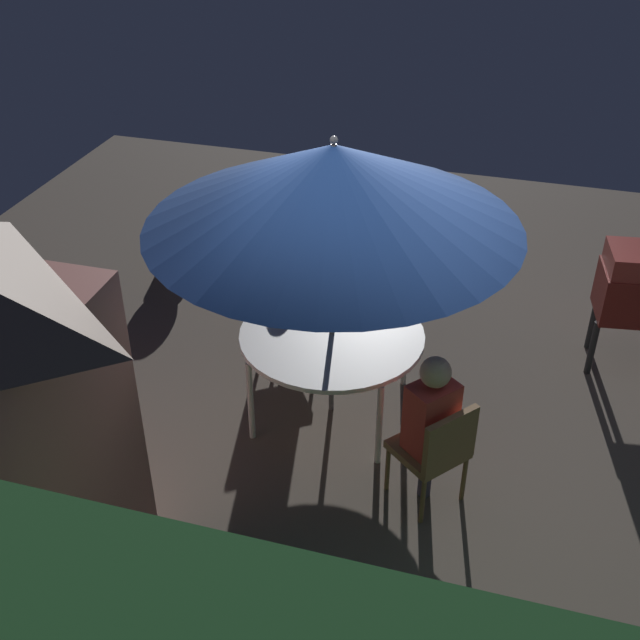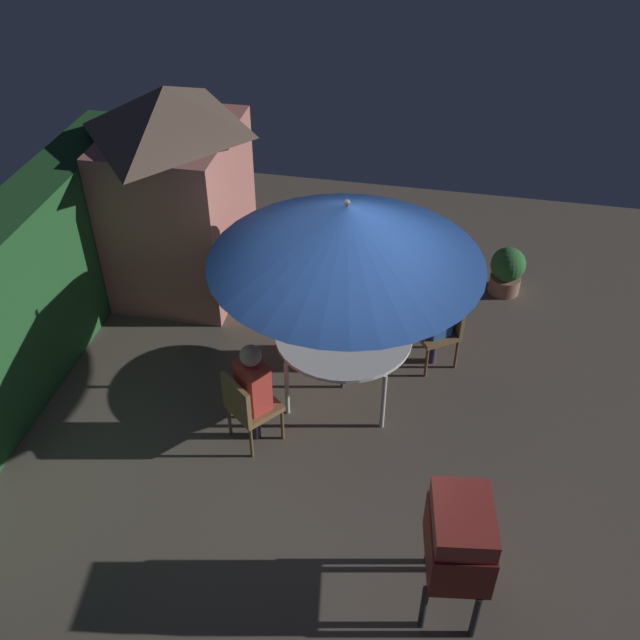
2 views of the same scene
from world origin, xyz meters
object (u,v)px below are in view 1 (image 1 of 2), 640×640
object	(u,v)px
patio_umbrella	(333,186)
chair_near_shed	(437,448)
person_in_red	(431,414)
patio_table	(332,338)
potted_plant_by_shed	(173,243)
chair_far_side	(290,285)
person_in_blue	(292,265)

from	to	relation	value
patio_umbrella	chair_near_shed	xyz separation A→B (m)	(-1.01, 0.82, -1.55)
patio_umbrella	person_in_red	bearing A→B (deg)	140.69
patio_table	patio_umbrella	distance (m)	1.33
patio_umbrella	potted_plant_by_shed	distance (m)	3.40
potted_plant_by_shed	chair_near_shed	bearing A→B (deg)	141.29
chair_far_side	potted_plant_by_shed	distance (m)	1.78
chair_near_shed	person_in_blue	size ratio (longest dim) A/B	0.71
potted_plant_by_shed	person_in_blue	bearing A→B (deg)	152.75
patio_table	potted_plant_by_shed	xyz separation A→B (m)	(2.30, -1.82, -0.40)
patio_table	chair_near_shed	size ratio (longest dim) A/B	1.67
chair_near_shed	chair_far_side	size ratio (longest dim) A/B	1.00
person_in_blue	patio_umbrella	bearing A→B (deg)	123.81
patio_table	chair_far_side	size ratio (longest dim) A/B	1.67
chair_near_shed	potted_plant_by_shed	distance (m)	4.24
potted_plant_by_shed	patio_umbrella	bearing A→B (deg)	141.56
patio_umbrella	potted_plant_by_shed	size ratio (longest dim) A/B	4.24
person_in_red	patio_table	bearing A→B (deg)	-39.31
chair_far_side	patio_umbrella	bearing A→B (deg)	123.81
patio_table	potted_plant_by_shed	distance (m)	2.96
patio_umbrella	chair_far_side	world-z (taller)	patio_umbrella
potted_plant_by_shed	person_in_red	distance (m)	4.17
patio_umbrella	chair_far_side	xyz separation A→B (m)	(0.70, -1.05, -1.55)
patio_umbrella	person_in_red	distance (m)	1.77
patio_table	potted_plant_by_shed	size ratio (longest dim) A/B	2.25
chair_far_side	person_in_blue	size ratio (longest dim) A/B	0.71
chair_far_side	person_in_red	xyz separation A→B (m)	(-1.64, 1.82, 0.26)
person_in_blue	potted_plant_by_shed	bearing A→B (deg)	-27.25
potted_plant_by_shed	person_in_blue	world-z (taller)	person_in_blue
chair_far_side	person_in_blue	xyz separation A→B (m)	(-0.05, 0.07, 0.26)
chair_near_shed	person_in_blue	xyz separation A→B (m)	(1.66, -1.80, 0.26)
patio_umbrella	person_in_blue	distance (m)	1.74
person_in_red	person_in_blue	bearing A→B (deg)	-47.61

